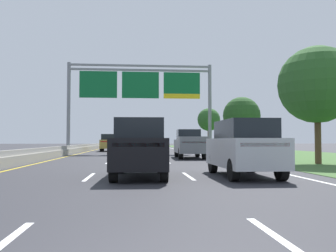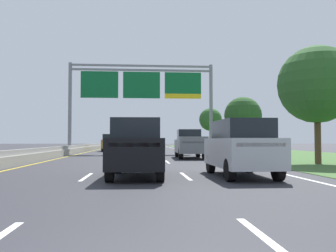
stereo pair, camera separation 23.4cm
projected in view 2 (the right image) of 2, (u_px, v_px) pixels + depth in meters
ground_plane at (139, 153)px, 38.00m from camera, size 220.00×220.00×0.00m
lane_striping at (139, 153)px, 37.55m from camera, size 11.96×106.00×0.01m
grass_verge_right at (268, 153)px, 39.09m from camera, size 14.00×110.00×0.02m
median_barrier_concrete at (74, 150)px, 37.50m from camera, size 0.60×110.00×0.85m
overhead_sign_gantry at (142, 89)px, 37.88m from camera, size 15.06×0.42×9.39m
pickup_truck_grey at (190, 144)px, 27.68m from camera, size 2.16×5.46×2.20m
car_white_centre_lane_sedan at (140, 144)px, 53.44m from camera, size 1.85×4.41×1.57m
car_gold_left_lane_suv at (110, 142)px, 44.96m from camera, size 1.96×4.72×2.11m
car_silver_right_lane_suv at (241, 147)px, 13.61m from camera, size 1.92×4.71×2.11m
car_black_centre_lane_suv at (137, 147)px, 13.39m from camera, size 2.03×4.75×2.11m
roadside_tree_near at (317, 85)px, 20.83m from camera, size 4.44×4.44×6.79m
roadside_tree_mid at (243, 116)px, 38.71m from camera, size 3.97×3.97×5.99m
roadside_tree_far at (210, 120)px, 51.39m from camera, size 3.22×3.22×5.91m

